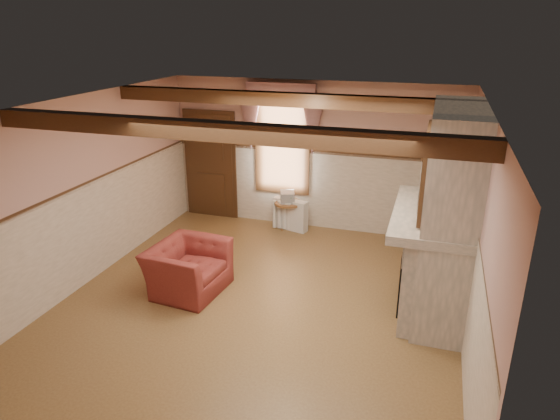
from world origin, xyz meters
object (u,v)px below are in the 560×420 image
(radiator, at_px, (290,214))
(bowl, at_px, (435,211))
(side_table, at_px, (288,215))
(oil_lamp, at_px, (437,188))
(mantel_clock, at_px, (437,186))
(armchair, at_px, (188,268))

(radiator, height_order, bowl, bowl)
(side_table, distance_m, oil_lamp, 3.29)
(bowl, relative_size, mantel_clock, 1.33)
(side_table, relative_size, oil_lamp, 1.96)
(mantel_clock, bearing_deg, radiator, 153.29)
(side_table, xyz_separation_m, radiator, (0.04, 0.00, 0.02))
(oil_lamp, bearing_deg, mantel_clock, 90.00)
(radiator, bearing_deg, side_table, -164.29)
(bowl, bearing_deg, mantel_clock, 90.00)
(radiator, distance_m, bowl, 3.60)
(side_table, height_order, radiator, radiator)
(armchair, distance_m, mantel_clock, 3.84)
(mantel_clock, distance_m, oil_lamp, 0.19)
(radiator, bearing_deg, armchair, -90.04)
(bowl, bearing_deg, oil_lamp, 90.00)
(side_table, bearing_deg, armchair, -104.94)
(side_table, bearing_deg, oil_lamp, -29.42)
(side_table, distance_m, radiator, 0.05)
(radiator, xyz_separation_m, mantel_clock, (2.60, -1.31, 1.22))
(side_table, bearing_deg, mantel_clock, -26.34)
(armchair, relative_size, bowl, 3.47)
(armchair, relative_size, side_table, 2.02)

